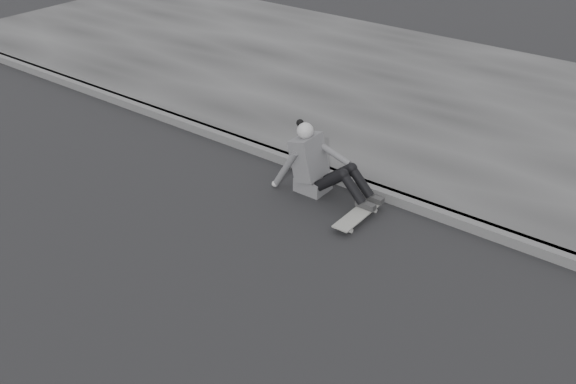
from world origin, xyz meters
name	(u,v)px	position (x,y,z in m)	size (l,w,h in m)	color
curb	(518,241)	(0.00, 2.58, 0.06)	(24.00, 0.16, 0.12)	#4A4A4A
skateboard	(358,215)	(-1.62, 1.97, 0.07)	(0.20, 0.78, 0.09)	gray
seated_woman	(318,166)	(-2.35, 2.22, 0.36)	(1.38, 0.46, 0.88)	#4B4B4E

